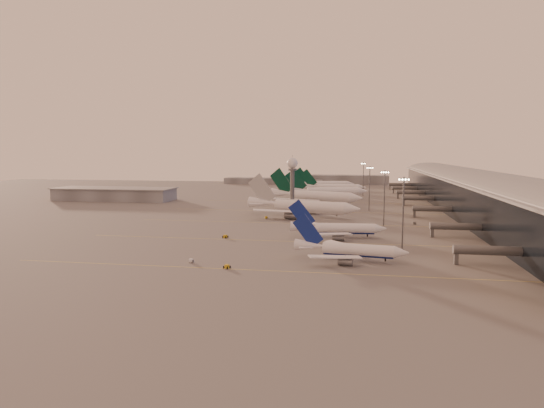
# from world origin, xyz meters

# --- Properties ---
(ground) EXTENTS (700.00, 700.00, 0.00)m
(ground) POSITION_xyz_m (0.00, 0.00, 0.00)
(ground) COLOR #5C5A59
(ground) RESTS_ON ground
(taxiway_markings) EXTENTS (180.00, 185.25, 0.02)m
(taxiway_markings) POSITION_xyz_m (30.00, 56.00, 0.01)
(taxiway_markings) COLOR #E6D351
(taxiway_markings) RESTS_ON ground
(terminal) EXTENTS (57.00, 362.00, 23.04)m
(terminal) POSITION_xyz_m (107.88, 110.09, 10.52)
(terminal) COLOR black
(terminal) RESTS_ON ground
(hangar) EXTENTS (82.00, 27.00, 8.50)m
(hangar) POSITION_xyz_m (-120.00, 140.00, 4.32)
(hangar) COLOR slate
(hangar) RESTS_ON ground
(radar_tower) EXTENTS (6.40, 6.40, 31.10)m
(radar_tower) POSITION_xyz_m (5.00, 120.00, 20.95)
(radar_tower) COLOR #54565B
(radar_tower) RESTS_ON ground
(mast_a) EXTENTS (3.60, 0.56, 25.00)m
(mast_a) POSITION_xyz_m (58.00, 0.00, 13.74)
(mast_a) COLOR #54565B
(mast_a) RESTS_ON ground
(mast_b) EXTENTS (3.60, 0.56, 25.00)m
(mast_b) POSITION_xyz_m (55.00, 55.00, 13.74)
(mast_b) COLOR #54565B
(mast_b) RESTS_ON ground
(mast_c) EXTENTS (3.60, 0.56, 25.00)m
(mast_c) POSITION_xyz_m (50.00, 110.00, 13.74)
(mast_c) COLOR #54565B
(mast_c) RESTS_ON ground
(mast_d) EXTENTS (3.60, 0.56, 25.00)m
(mast_d) POSITION_xyz_m (48.00, 200.00, 13.74)
(mast_d) COLOR #54565B
(mast_d) RESTS_ON ground
(distant_horizon) EXTENTS (165.00, 37.50, 9.00)m
(distant_horizon) POSITION_xyz_m (2.62, 325.14, 3.89)
(distant_horizon) COLOR slate
(distant_horizon) RESTS_ON ground
(narrowbody_near) EXTENTS (35.78, 28.36, 14.04)m
(narrowbody_near) POSITION_xyz_m (40.74, -18.34, 2.84)
(narrowbody_near) COLOR white
(narrowbody_near) RESTS_ON ground
(narrowbody_mid) EXTENTS (38.06, 30.30, 14.86)m
(narrowbody_mid) POSITION_xyz_m (35.70, 21.04, 3.01)
(narrowbody_mid) COLOR white
(narrowbody_mid) RESTS_ON ground
(widebody_white) EXTENTS (60.34, 47.70, 21.77)m
(widebody_white) POSITION_xyz_m (15.64, 79.51, 3.77)
(widebody_white) COLOR white
(widebody_white) RESTS_ON ground
(greentail_a) EXTENTS (60.23, 47.84, 22.73)m
(greentail_a) POSITION_xyz_m (17.56, 134.31, 4.02)
(greentail_a) COLOR white
(greentail_a) RESTS_ON ground
(greentail_b) EXTENTS (57.92, 46.35, 21.24)m
(greentail_b) POSITION_xyz_m (22.77, 174.82, 3.75)
(greentail_b) COLOR white
(greentail_b) RESTS_ON ground
(greentail_c) EXTENTS (52.65, 42.50, 19.12)m
(greentail_c) POSITION_xyz_m (25.06, 220.91, 3.38)
(greentail_c) COLOR white
(greentail_c) RESTS_ON ground
(greentail_d) EXTENTS (52.88, 42.41, 19.29)m
(greentail_d) POSITION_xyz_m (15.64, 258.54, 3.41)
(greentail_d) COLOR white
(greentail_d) RESTS_ON ground
(gsv_truck_a) EXTENTS (5.87, 2.36, 2.34)m
(gsv_truck_a) POSITION_xyz_m (-6.12, -29.33, 1.20)
(gsv_truck_a) COLOR silver
(gsv_truck_a) RESTS_ON ground
(gsv_tug_near) EXTENTS (3.49, 4.24, 1.05)m
(gsv_tug_near) POSITION_xyz_m (6.02, -34.59, 0.54)
(gsv_tug_near) COLOR gold
(gsv_tug_near) RESTS_ON ground
(gsv_catering_a) EXTENTS (4.40, 2.14, 3.59)m
(gsv_catering_a) POSITION_xyz_m (58.30, -1.75, 1.80)
(gsv_catering_a) COLOR #525457
(gsv_catering_a) RESTS_ON ground
(gsv_tug_mid) EXTENTS (4.62, 3.89, 1.14)m
(gsv_tug_mid) POSITION_xyz_m (-7.31, 12.69, 0.59)
(gsv_tug_mid) COLOR gold
(gsv_tug_mid) RESTS_ON ground
(gsv_truck_b) EXTENTS (5.69, 2.61, 2.22)m
(gsv_truck_b) POSITION_xyz_m (43.45, 49.95, 1.13)
(gsv_truck_b) COLOR silver
(gsv_truck_b) RESTS_ON ground
(gsv_truck_c) EXTENTS (6.14, 4.77, 2.37)m
(gsv_truck_c) POSITION_xyz_m (-1.04, 68.57, 1.21)
(gsv_truck_c) COLOR gold
(gsv_truck_c) RESTS_ON ground
(gsv_catering_b) EXTENTS (5.67, 2.85, 4.57)m
(gsv_catering_b) POSITION_xyz_m (69.43, 61.27, 2.28)
(gsv_catering_b) COLOR #525457
(gsv_catering_b) RESTS_ON ground
(gsv_tug_far) EXTENTS (3.57, 4.18, 1.03)m
(gsv_tug_far) POSITION_xyz_m (13.94, 96.44, 0.53)
(gsv_tug_far) COLOR silver
(gsv_tug_far) RESTS_ON ground
(gsv_truck_d) EXTENTS (2.74, 6.16, 2.41)m
(gsv_truck_d) POSITION_xyz_m (-14.82, 124.44, 1.23)
(gsv_truck_d) COLOR silver
(gsv_truck_d) RESTS_ON ground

